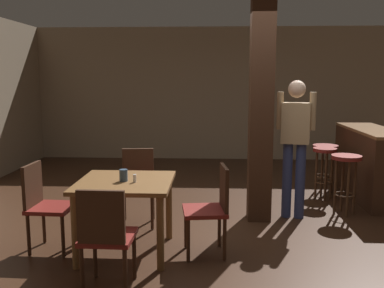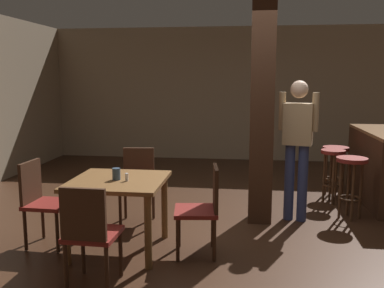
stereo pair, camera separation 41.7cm
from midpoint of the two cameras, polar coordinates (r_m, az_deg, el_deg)
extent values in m
plane|color=#382114|center=(5.01, 7.22, -11.71)|extent=(10.80, 10.80, 0.00)
cube|color=gray|center=(9.20, 7.51, 6.61)|extent=(8.00, 0.10, 2.80)
cube|color=#382114|center=(5.20, 11.61, 4.78)|extent=(0.28, 0.28, 2.80)
cube|color=brown|center=(4.33, -7.10, -4.95)|extent=(0.93, 0.93, 0.04)
cylinder|color=brown|center=(4.73, -1.14, -8.39)|extent=(0.07, 0.07, 0.71)
cylinder|color=brown|center=(4.90, -10.36, -7.90)|extent=(0.07, 0.07, 0.71)
cylinder|color=brown|center=(3.99, -2.84, -11.71)|extent=(0.07, 0.07, 0.71)
cylinder|color=brown|center=(4.20, -13.66, -10.92)|extent=(0.07, 0.07, 0.71)
cube|color=maroon|center=(3.72, -9.86, -11.81)|extent=(0.43, 0.43, 0.04)
cube|color=#382114|center=(3.48, -10.99, -9.42)|extent=(0.38, 0.05, 0.45)
cylinder|color=#382114|center=(4.01, -11.38, -13.74)|extent=(0.04, 0.04, 0.43)
cylinder|color=#382114|center=(3.91, -6.42, -14.23)|extent=(0.04, 0.04, 0.43)
cylinder|color=#382114|center=(3.71, -13.32, -15.72)|extent=(0.04, 0.04, 0.43)
cylinder|color=#382114|center=(3.61, -7.94, -16.35)|extent=(0.04, 0.04, 0.43)
cube|color=maroon|center=(4.27, 3.36, -8.96)|extent=(0.47, 0.47, 0.04)
cube|color=#382114|center=(4.22, 6.01, -6.02)|extent=(0.08, 0.38, 0.45)
cylinder|color=#382114|center=(4.17, 1.01, -12.66)|extent=(0.04, 0.04, 0.43)
cylinder|color=#382114|center=(4.50, 0.94, -11.02)|extent=(0.04, 0.04, 0.43)
cylinder|color=#382114|center=(4.19, 5.92, -12.60)|extent=(0.04, 0.04, 0.43)
cylinder|color=#382114|center=(4.52, 5.47, -10.97)|extent=(0.04, 0.04, 0.43)
cube|color=maroon|center=(4.66, -16.15, -7.75)|extent=(0.44, 0.44, 0.04)
cube|color=#382114|center=(4.69, -18.39, -4.91)|extent=(0.05, 0.38, 0.45)
cylinder|color=#382114|center=(4.81, -13.21, -9.93)|extent=(0.04, 0.04, 0.43)
cylinder|color=#382114|center=(4.51, -14.97, -11.29)|extent=(0.04, 0.04, 0.43)
cylinder|color=#382114|center=(4.95, -16.99, -9.53)|extent=(0.04, 0.04, 0.43)
cylinder|color=#382114|center=(4.66, -18.96, -10.80)|extent=(0.04, 0.04, 0.43)
cube|color=maroon|center=(5.16, -5.06, -5.81)|extent=(0.46, 0.46, 0.04)
cube|color=#382114|center=(5.29, -4.87, -2.93)|extent=(0.38, 0.08, 0.45)
cylinder|color=#382114|center=(5.04, -3.24, -8.81)|extent=(0.04, 0.04, 0.43)
cylinder|color=#382114|center=(5.08, -7.22, -8.73)|extent=(0.04, 0.04, 0.43)
cylinder|color=#382114|center=(5.37, -2.95, -7.68)|extent=(0.04, 0.04, 0.43)
cylinder|color=#382114|center=(5.41, -6.69, -7.62)|extent=(0.04, 0.04, 0.43)
cylinder|color=#33475B|center=(4.29, -7.33, -4.01)|extent=(0.08, 0.08, 0.12)
cylinder|color=silver|center=(4.23, -5.91, -4.45)|extent=(0.03, 0.03, 0.08)
cube|color=tan|center=(5.34, 16.16, 2.56)|extent=(0.38, 0.27, 0.50)
sphere|color=beige|center=(5.32, 16.35, 7.01)|extent=(0.25, 0.25, 0.21)
cylinder|color=navy|center=(5.46, 16.66, -5.06)|extent=(0.14, 0.14, 0.95)
cylinder|color=navy|center=(5.47, 14.99, -4.95)|extent=(0.14, 0.14, 0.95)
cylinder|color=tan|center=(5.32, 18.31, 4.06)|extent=(0.10, 0.10, 0.46)
cylinder|color=tan|center=(5.35, 14.15, 4.27)|extent=(0.10, 0.10, 0.46)
cube|color=#382114|center=(6.65, 24.90, -2.93)|extent=(0.36, 1.74, 0.98)
cylinder|color=maroon|center=(5.70, 22.57, -1.96)|extent=(0.38, 0.38, 0.05)
torus|color=#422816|center=(5.80, 22.28, -6.71)|extent=(0.26, 0.26, 0.02)
cylinder|color=#422816|center=(5.89, 22.03, -5.45)|extent=(0.03, 0.03, 0.73)
cylinder|color=#422816|center=(5.66, 22.65, -6.06)|extent=(0.03, 0.03, 0.73)
cylinder|color=#422816|center=(5.81, 23.51, -5.74)|extent=(0.03, 0.03, 0.73)
cylinder|color=#422816|center=(5.75, 21.15, -5.75)|extent=(0.03, 0.03, 0.73)
cylinder|color=maroon|center=(6.33, 20.14, -0.98)|extent=(0.33, 0.33, 0.05)
torus|color=#422816|center=(6.42, 19.91, -5.16)|extent=(0.24, 0.24, 0.02)
cylinder|color=#422816|center=(6.50, 19.75, -4.10)|extent=(0.03, 0.03, 0.71)
cylinder|color=#422816|center=(6.30, 20.17, -4.54)|extent=(0.03, 0.03, 0.71)
cylinder|color=#422816|center=(6.43, 20.90, -4.32)|extent=(0.03, 0.03, 0.71)
cylinder|color=#422816|center=(6.38, 19.01, -4.31)|extent=(0.03, 0.03, 0.71)
cylinder|color=maroon|center=(6.77, 20.32, -0.59)|extent=(0.38, 0.38, 0.05)
torus|color=#4C301C|center=(6.85, 20.11, -4.38)|extent=(0.27, 0.27, 0.02)
cylinder|color=#4C301C|center=(6.95, 19.93, -3.39)|extent=(0.03, 0.03, 0.68)
cylinder|color=#4C301C|center=(6.72, 20.38, -3.84)|extent=(0.03, 0.03, 0.68)
cylinder|color=#4C301C|center=(6.86, 21.16, -3.62)|extent=(0.03, 0.03, 0.68)
cylinder|color=#4C301C|center=(6.81, 19.14, -3.61)|extent=(0.03, 0.03, 0.68)
camera|label=1|loc=(0.21, -87.69, 0.36)|focal=40.00mm
camera|label=2|loc=(0.21, 92.31, -0.36)|focal=40.00mm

